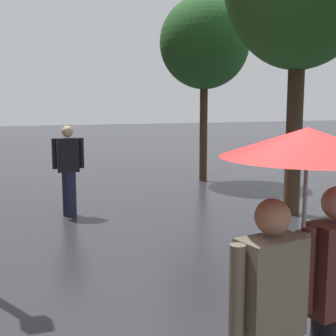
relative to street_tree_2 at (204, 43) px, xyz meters
name	(u,v)px	position (x,y,z in m)	size (l,w,h in m)	color
street_tree_2	(204,43)	(0.00, 0.00, 0.00)	(2.36, 2.36, 4.89)	#473323
couple_under_umbrella	(304,243)	(-3.41, -9.02, -2.35)	(1.12, 1.05, 2.02)	black
pedestrian_walking_midground	(69,170)	(-3.97, -2.63, -2.79)	(0.59, 0.26, 1.71)	#1E233D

